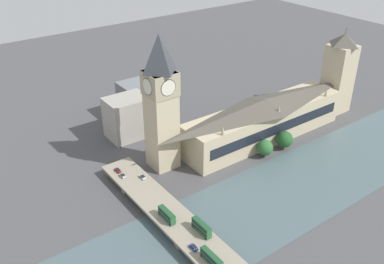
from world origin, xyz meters
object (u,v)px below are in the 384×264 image
double_decker_bus_lead (212,258)px  car_northbound_mid (194,247)px  clock_tower (161,101)px  road_bridge (190,234)px  victoria_tower (339,73)px  double_decker_bus_mid (167,215)px  parliament_hall (264,119)px  car_northbound_tail (142,177)px  car_southbound_lead (118,170)px  double_decker_bus_rear (202,227)px  car_northbound_lead (123,176)px

double_decker_bus_lead → car_northbound_mid: (10.28, 0.89, -1.87)m
clock_tower → road_bridge: 69.49m
clock_tower → victoria_tower: bearing=-94.4°
clock_tower → double_decker_bus_mid: bearing=149.2°
double_decker_bus_mid → road_bridge: bearing=-166.5°
victoria_tower → parliament_hall: bearing=90.0°
parliament_hall → double_decker_bus_lead: bearing=125.5°
double_decker_bus_mid → car_northbound_tail: 33.66m
road_bridge → car_northbound_tail: size_ratio=31.54×
clock_tower → car_southbound_lead: (1.90, 25.94, -32.53)m
parliament_hall → clock_tower: clock_tower is taller
victoria_tower → road_bridge: bearing=106.7°
double_decker_bus_lead → car_northbound_tail: size_ratio=2.74×
double_decker_bus_rear → car_northbound_tail: double_decker_bus_rear is taller
road_bridge → double_decker_bus_lead: 19.27m
double_decker_bus_mid → double_decker_bus_rear: bearing=-155.0°
parliament_hall → car_northbound_lead: bearing=86.0°
parliament_hall → car_northbound_mid: 106.53m
parliament_hall → car_northbound_lead: size_ratio=28.19×
parliament_hall → clock_tower: bearing=81.0°
clock_tower → car_southbound_lead: bearing=85.8°
victoria_tower → car_northbound_lead: size_ratio=14.73×
victoria_tower → car_southbound_lead: victoria_tower is taller
double_decker_bus_lead → car_northbound_mid: double_decker_bus_lead is taller
clock_tower → parliament_hall: bearing=-99.0°
double_decker_bus_rear → double_decker_bus_mid: bearing=25.0°
clock_tower → car_northbound_tail: size_ratio=17.05×
car_northbound_mid → victoria_tower: bearing=-70.9°
car_northbound_mid → car_northbound_tail: car_northbound_tail is taller
clock_tower → road_bridge: bearing=157.9°
car_northbound_tail → double_decker_bus_mid: bearing=167.9°
double_decker_bus_lead → car_northbound_lead: size_ratio=3.04×
parliament_hall → double_decker_bus_mid: 96.42m
victoria_tower → car_northbound_tail: size_ratio=13.27×
car_northbound_lead → car_northbound_mid: 60.62m
double_decker_bus_mid → car_northbound_mid: 21.12m
car_northbound_tail → car_southbound_lead: bearing=29.9°
car_northbound_mid → car_northbound_lead: bearing=-0.7°
double_decker_bus_mid → car_northbound_mid: (-21.01, 1.06, -1.86)m
parliament_hall → victoria_tower: bearing=-90.0°
road_bridge → car_northbound_mid: bearing=153.9°
clock_tower → car_northbound_lead: 41.94m
victoria_tower → car_northbound_lead: victoria_tower is taller
victoria_tower → double_decker_bus_mid: bearing=102.0°
clock_tower → double_decker_bus_rear: (-58.70, 18.68, -30.48)m
double_decker_bus_mid → car_northbound_lead: 39.66m
double_decker_bus_rear → car_southbound_lead: size_ratio=2.28×
clock_tower → double_decker_bus_rear: 68.73m
parliament_hall → double_decker_bus_lead: size_ratio=9.26×
parliament_hall → road_bridge: parliament_hall is taller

